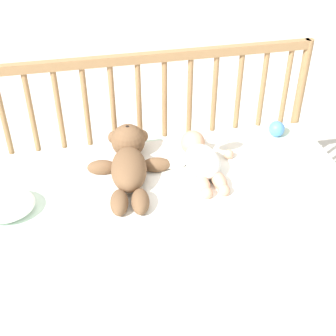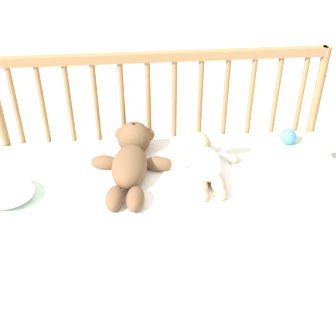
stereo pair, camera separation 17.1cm
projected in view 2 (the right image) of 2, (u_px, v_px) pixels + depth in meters
The scene contains 8 objects.
ground_plane at pixel (168, 277), 2.05m from camera, with size 12.00×12.00×0.00m, color silver.
crib_mattress at pixel (168, 234), 1.89m from camera, with size 1.34×0.61×0.53m.
crib_rail at pixel (161, 111), 1.93m from camera, with size 1.34×0.04×0.90m.
blanket at pixel (162, 178), 1.75m from camera, with size 0.78×0.51×0.01m.
teddy_bear at pixel (131, 159), 1.77m from camera, with size 0.32×0.46×0.14m.
baby at pixel (204, 162), 1.77m from camera, with size 0.29×0.36×0.10m.
toy_ball at pixel (288, 136), 1.93m from camera, with size 0.07×0.07×0.07m.
small_pillow at pixel (6, 192), 1.65m from camera, with size 0.20×0.18×0.06m.
Camera 2 is at (-0.12, -1.36, 1.60)m, focal length 50.00 mm.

